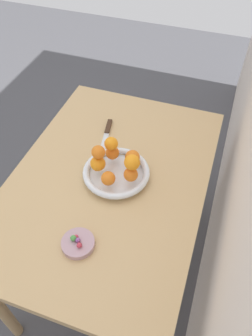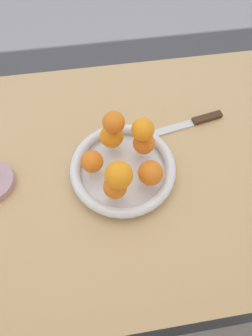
{
  "view_description": "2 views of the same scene",
  "coord_description": "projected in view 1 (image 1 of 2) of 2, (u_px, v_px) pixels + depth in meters",
  "views": [
    {
      "loc": [
        0.77,
        0.34,
        1.73
      ],
      "look_at": [
        -0.02,
        0.07,
        0.8
      ],
      "focal_mm": 35.0,
      "sensor_mm": 36.0,
      "label": 1
    },
    {
      "loc": [
        0.02,
        0.34,
        1.34
      ],
      "look_at": [
        -0.02,
        0.06,
        0.82
      ],
      "focal_mm": 28.0,
      "sensor_mm": 36.0,
      "label": 2
    }
  ],
  "objects": [
    {
      "name": "ground_plane",
      "position": [
        114.0,
        262.0,
        1.85
      ],
      "size": [
        6.0,
        6.0,
        0.0
      ],
      "primitive_type": "plane",
      "color": "#4C4C51"
    },
    {
      "name": "candy_ball_3",
      "position": [
        78.0,
        240.0,
        1.08
      ],
      "size": [
        0.02,
        0.02,
        0.02
      ],
      "primitive_type": "sphere",
      "color": "#8C4C99",
      "rests_on": "candy_dish"
    },
    {
      "name": "candy_ball_1",
      "position": [
        79.0,
        245.0,
        1.07
      ],
      "size": [
        0.02,
        0.02,
        0.02
      ],
      "primitive_type": "sphere",
      "color": "#C6384C",
      "rests_on": "candy_dish"
    },
    {
      "name": "orange_0",
      "position": [
        112.0,
        153.0,
        1.3
      ],
      "size": [
        0.05,
        0.05,
        0.05
      ],
      "primitive_type": "sphere",
      "color": "orange",
      "rests_on": "fruit_bowl"
    },
    {
      "name": "candy_dish",
      "position": [
        78.0,
        243.0,
        1.09
      ],
      "size": [
        0.11,
        0.11,
        0.02
      ],
      "primitive_type": "cylinder",
      "color": "#B28C99",
      "rests_on": "dining_table"
    },
    {
      "name": "dining_table",
      "position": [
        110.0,
        192.0,
        1.37
      ],
      "size": [
        1.1,
        0.76,
        0.74
      ],
      "color": "tan",
      "rests_on": "ground_plane"
    },
    {
      "name": "candy_ball_2",
      "position": [
        73.0,
        238.0,
        1.08
      ],
      "size": [
        0.02,
        0.02,
        0.02
      ],
      "primitive_type": "sphere",
      "color": "#4C9947",
      "rests_on": "candy_dish"
    },
    {
      "name": "fruit_bowl",
      "position": [
        116.0,
        173.0,
        1.29
      ],
      "size": [
        0.26,
        0.26,
        0.04
      ],
      "color": "silver",
      "rests_on": "dining_table"
    },
    {
      "name": "knife",
      "position": [
        106.0,
        136.0,
        1.46
      ],
      "size": [
        0.26,
        0.07,
        0.01
      ],
      "color": "#3F2819",
      "rests_on": "dining_table"
    },
    {
      "name": "orange_4",
      "position": [
        132.0,
        157.0,
        1.28
      ],
      "size": [
        0.06,
        0.06,
        0.06
      ],
      "primitive_type": "sphere",
      "color": "orange",
      "rests_on": "fruit_bowl"
    },
    {
      "name": "orange_2",
      "position": [
        108.0,
        178.0,
        1.21
      ],
      "size": [
        0.05,
        0.05,
        0.05
      ],
      "primitive_type": "sphere",
      "color": "orange",
      "rests_on": "fruit_bowl"
    },
    {
      "name": "orange_3",
      "position": [
        131.0,
        174.0,
        1.22
      ],
      "size": [
        0.05,
        0.05,
        0.05
      ],
      "primitive_type": "sphere",
      "color": "orange",
      "rests_on": "fruit_bowl"
    },
    {
      "name": "orange_6",
      "position": [
        98.0,
        152.0,
        1.22
      ],
      "size": [
        0.05,
        0.05,
        0.05
      ],
      "primitive_type": "sphere",
      "color": "orange",
      "rests_on": "orange_1"
    },
    {
      "name": "orange_5",
      "position": [
        111.0,
        144.0,
        1.26
      ],
      "size": [
        0.05,
        0.05,
        0.05
      ],
      "primitive_type": "sphere",
      "color": "orange",
      "rests_on": "orange_0"
    },
    {
      "name": "orange_7",
      "position": [
        132.0,
        163.0,
        1.19
      ],
      "size": [
        0.06,
        0.06,
        0.06
      ],
      "primitive_type": "sphere",
      "color": "orange",
      "rests_on": "orange_3"
    },
    {
      "name": "candy_ball_0",
      "position": [
        77.0,
        237.0,
        1.09
      ],
      "size": [
        0.01,
        0.01,
        0.01
      ],
      "primitive_type": "sphere",
      "color": "#C6384C",
      "rests_on": "candy_dish"
    },
    {
      "name": "orange_1",
      "position": [
        98.0,
        164.0,
        1.26
      ],
      "size": [
        0.06,
        0.06,
        0.06
      ],
      "primitive_type": "sphere",
      "color": "orange",
      "rests_on": "fruit_bowl"
    }
  ]
}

